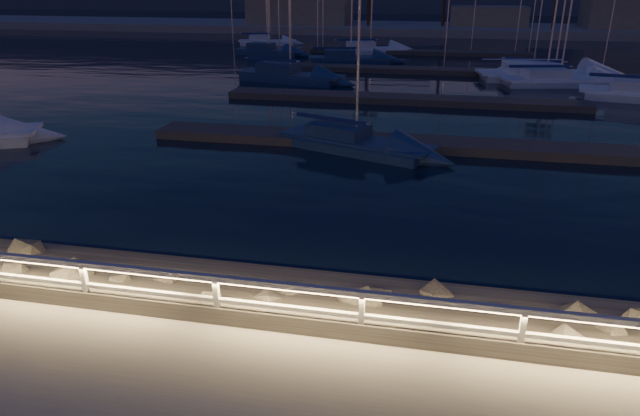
% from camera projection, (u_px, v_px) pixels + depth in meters
% --- Properties ---
extents(ground, '(400.00, 400.00, 0.00)m').
position_uv_depth(ground, '(312.00, 332.00, 11.53)').
color(ground, '#9C978D').
rests_on(ground, ground).
extents(harbor_water, '(400.00, 440.00, 0.60)m').
position_uv_depth(harbor_water, '(407.00, 93.00, 40.20)').
color(harbor_water, black).
rests_on(harbor_water, ground).
extents(guard_rail, '(44.11, 0.12, 1.06)m').
position_uv_depth(guard_rail, '(308.00, 298.00, 11.25)').
color(guard_rail, silver).
rests_on(guard_rail, ground).
extents(riprap, '(34.84, 2.85, 1.46)m').
position_uv_depth(riprap, '(399.00, 314.00, 12.41)').
color(riprap, '#6B675C').
rests_on(riprap, ground).
extents(floating_docks, '(22.00, 36.00, 0.40)m').
position_uv_depth(floating_docks, '(409.00, 82.00, 41.15)').
color(floating_docks, '#514843').
rests_on(floating_docks, ground).
extents(far_shore, '(160.00, 14.00, 5.20)m').
position_uv_depth(far_shore, '(427.00, 26.00, 78.58)').
color(far_shore, '#9C978D').
rests_on(far_shore, ground).
extents(sailboat_e, '(8.34, 4.23, 13.76)m').
position_uv_depth(sailboat_e, '(288.00, 75.00, 42.17)').
color(sailboat_e, navy).
rests_on(sailboat_e, ground).
extents(sailboat_f, '(7.33, 4.43, 12.11)m').
position_uv_depth(sailboat_f, '(352.00, 141.00, 25.56)').
color(sailboat_f, navy).
rests_on(sailboat_f, ground).
extents(sailboat_g, '(8.66, 4.93, 14.20)m').
position_uv_depth(sailboat_g, '(551.00, 74.00, 43.06)').
color(sailboat_g, white).
rests_on(sailboat_g, ground).
extents(sailboat_i, '(7.14, 3.26, 11.82)m').
position_uv_depth(sailboat_i, '(268.00, 51.00, 56.35)').
color(sailboat_i, navy).
rests_on(sailboat_i, ground).
extents(sailboat_j, '(7.78, 3.57, 12.80)m').
position_uv_depth(sailboat_j, '(348.00, 58.00, 51.12)').
color(sailboat_j, navy).
rests_on(sailboat_j, ground).
extents(sailboat_k, '(8.61, 4.22, 14.09)m').
position_uv_depth(sailboat_k, '(556.00, 79.00, 40.66)').
color(sailboat_k, white).
rests_on(sailboat_k, ground).
extents(sailboat_l, '(10.45, 4.56, 17.10)m').
position_uv_depth(sailboat_l, '(543.00, 74.00, 42.73)').
color(sailboat_l, white).
rests_on(sailboat_l, ground).
extents(sailboat_m, '(6.64, 3.03, 10.99)m').
position_uv_depth(sailboat_m, '(266.00, 41.00, 64.73)').
color(sailboat_m, white).
rests_on(sailboat_m, ground).
extents(sailboat_n, '(7.95, 4.46, 13.08)m').
position_uv_depth(sailboat_n, '(368.00, 49.00, 57.56)').
color(sailboat_n, white).
rests_on(sailboat_n, ground).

